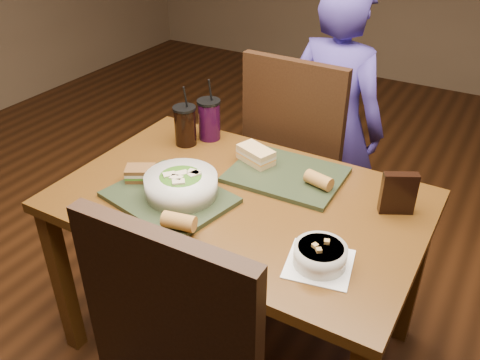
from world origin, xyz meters
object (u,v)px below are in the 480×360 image
(tray_near, at_px, (169,197))
(soup_bowl, at_px, (320,255))
(dining_table, at_px, (240,217))
(salad_bowl, at_px, (181,184))
(baguette_near, at_px, (179,221))
(tray_far, at_px, (286,175))
(diner, at_px, (334,125))
(chair_far, at_px, (300,153))
(sandwich_far, at_px, (256,155))
(baguette_far, at_px, (319,180))
(chip_bag, at_px, (398,193))
(cup_berry, at_px, (209,119))
(cup_cola, at_px, (185,125))
(sandwich_near, at_px, (141,173))

(tray_near, bearing_deg, soup_bowl, -5.30)
(dining_table, xyz_separation_m, salad_bowl, (-0.17, -0.11, 0.15))
(tray_near, relative_size, baguette_near, 3.87)
(tray_near, height_order, tray_far, same)
(dining_table, bearing_deg, diner, 87.53)
(chair_far, relative_size, sandwich_far, 6.56)
(diner, distance_m, baguette_near, 1.15)
(baguette_far, relative_size, chip_bag, 0.67)
(tray_near, distance_m, cup_berry, 0.51)
(salad_bowl, height_order, sandwich_far, salad_bowl)
(chair_far, xyz_separation_m, baguette_far, (0.27, -0.47, 0.18))
(sandwich_far, height_order, baguette_near, sandwich_far)
(salad_bowl, bearing_deg, diner, 77.71)
(cup_berry, height_order, chip_bag, cup_berry)
(salad_bowl, height_order, cup_berry, cup_berry)
(sandwich_far, relative_size, cup_berry, 0.61)
(diner, height_order, cup_cola, diner)
(cup_cola, bearing_deg, chip_bag, -3.38)
(soup_bowl, bearing_deg, chip_bag, 72.64)
(sandwich_far, xyz_separation_m, baguette_far, (0.29, -0.05, -0.00))
(salad_bowl, xyz_separation_m, soup_bowl, (0.56, -0.08, -0.03))
(cup_berry, bearing_deg, tray_near, -73.77)
(baguette_far, bearing_deg, sandwich_far, 170.65)
(sandwich_near, height_order, chip_bag, chip_bag)
(tray_near, xyz_separation_m, cup_cola, (-0.20, 0.38, 0.08))
(soup_bowl, height_order, baguette_near, soup_bowl)
(baguette_near, height_order, cup_berry, cup_berry)
(dining_table, bearing_deg, cup_berry, 136.06)
(baguette_near, distance_m, cup_cola, 0.63)
(chair_far, height_order, soup_bowl, chair_far)
(baguette_far, bearing_deg, tray_far, 168.62)
(dining_table, distance_m, chair_far, 0.65)
(dining_table, relative_size, cup_berry, 4.75)
(soup_bowl, distance_m, chip_bag, 0.41)
(diner, bearing_deg, dining_table, 96.10)
(diner, height_order, chip_bag, diner)
(cup_cola, bearing_deg, sandwich_far, -2.22)
(dining_table, xyz_separation_m, baguette_far, (0.23, 0.18, 0.13))
(baguette_near, bearing_deg, sandwich_far, 89.66)
(salad_bowl, bearing_deg, soup_bowl, -8.53)
(tray_far, bearing_deg, baguette_near, -106.63)
(sandwich_near, bearing_deg, baguette_near, -30.06)
(sandwich_near, xyz_separation_m, baguette_far, (0.59, 0.29, 0.00))
(cup_cola, height_order, cup_berry, cup_berry)
(chair_far, xyz_separation_m, cup_cola, (-0.36, -0.41, 0.23))
(tray_far, height_order, sandwich_far, sandwich_far)
(dining_table, xyz_separation_m, sandwich_far, (-0.06, 0.23, 0.14))
(tray_near, height_order, soup_bowl, soup_bowl)
(chair_far, distance_m, chip_bag, 0.75)
(baguette_near, bearing_deg, chair_far, 89.04)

